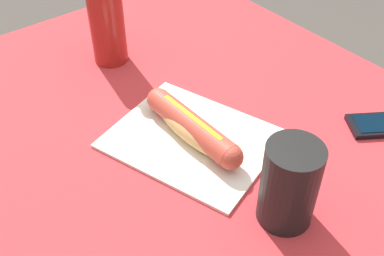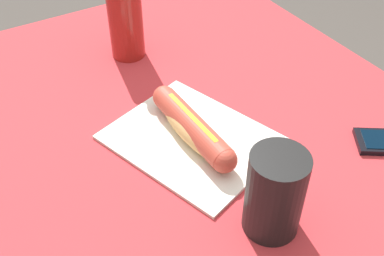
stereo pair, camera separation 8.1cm
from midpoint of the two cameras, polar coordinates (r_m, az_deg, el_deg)
name	(u,v)px [view 2 (the right image)]	position (r m, az deg, el deg)	size (l,w,h in m)	color
dining_table	(214,202)	(0.92, 5.30, -9.09)	(1.25, 0.90, 0.77)	brown
paper_wrapper	(192,139)	(0.84, 2.76, -1.50)	(0.28, 0.23, 0.01)	silver
hot_dog	(192,127)	(0.82, 2.82, -0.02)	(0.24, 0.06, 0.05)	tan
soda_bottle	(124,8)	(1.02, -5.94, 14.24)	(0.07, 0.07, 0.26)	maroon
drinking_cup	(275,193)	(0.68, 13.45, -7.93)	(0.08, 0.08, 0.14)	black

